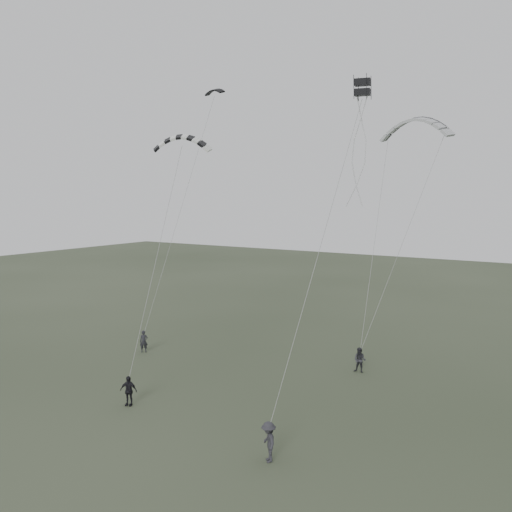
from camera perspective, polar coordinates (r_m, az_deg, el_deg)
The scene contains 9 objects.
ground at distance 26.74m, azimuth -9.14°, elevation -16.06°, with size 140.00×140.00×0.00m, color #2F3926.
flyer_left at distance 34.73m, azimuth -12.71°, elevation -9.50°, with size 0.54×0.35×1.47m, color black.
flyer_right at distance 30.76m, azimuth 11.78°, elevation -11.57°, with size 0.73×0.57×1.50m, color #27272D.
flyer_center at distance 26.46m, azimuth -14.37°, elevation -14.68°, with size 0.88×0.37×1.50m, color black.
flyer_far at distance 20.80m, azimuth 1.44°, elevation -20.46°, with size 1.03×0.59×1.60m, color #29282D.
kite_dark_small at distance 37.94m, azimuth -4.77°, elevation 18.38°, with size 1.64×0.49×0.53m, color black, non-canonical shape.
kite_pale_large at distance 33.21m, azimuth 17.80°, elevation 14.65°, with size 4.45×1.00×1.79m, color #AAACB0, non-canonical shape.
kite_striped at distance 30.74m, azimuth -8.46°, elevation 13.32°, with size 3.39×0.85×1.30m, color black, non-canonical shape.
kite_box at distance 24.28m, azimuth 12.07°, elevation 18.34°, with size 0.70×0.70×0.74m, color black, non-canonical shape.
Camera 1 is at (16.29, -18.57, 10.25)m, focal length 35.00 mm.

